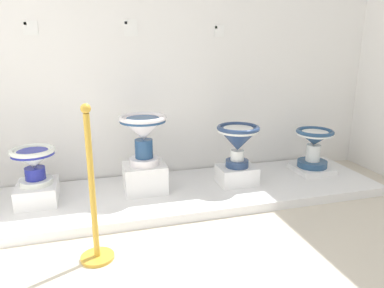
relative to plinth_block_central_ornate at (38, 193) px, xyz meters
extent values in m
cube|color=white|center=(1.39, 0.49, 1.37)|extent=(4.56, 0.06, 3.07)
cube|color=white|center=(1.39, -0.07, -0.13)|extent=(3.63, 1.02, 0.08)
cube|color=white|center=(0.00, 0.00, 0.00)|extent=(0.33, 0.40, 0.17)
cylinder|color=white|center=(0.00, 0.00, 0.11)|extent=(0.28, 0.28, 0.04)
cylinder|color=navy|center=(0.00, 0.00, 0.18)|extent=(0.17, 0.17, 0.10)
cone|color=white|center=(0.00, 0.00, 0.31)|extent=(0.36, 0.36, 0.15)
cylinder|color=navy|center=(0.00, 0.00, 0.36)|extent=(0.35, 0.35, 0.03)
torus|color=white|center=(0.00, 0.00, 0.38)|extent=(0.37, 0.37, 0.04)
cylinder|color=navy|center=(0.00, 0.00, 0.38)|extent=(0.25, 0.25, 0.01)
cube|color=white|center=(0.94, -0.02, 0.05)|extent=(0.38, 0.32, 0.26)
cylinder|color=white|center=(0.94, -0.02, 0.21)|extent=(0.27, 0.27, 0.07)
cylinder|color=navy|center=(0.94, -0.02, 0.33)|extent=(0.16, 0.16, 0.17)
cone|color=white|center=(0.94, -0.02, 0.52)|extent=(0.42, 0.42, 0.20)
cylinder|color=navy|center=(0.94, -0.02, 0.59)|extent=(0.41, 0.41, 0.03)
torus|color=white|center=(0.94, -0.02, 0.61)|extent=(0.42, 0.42, 0.04)
cylinder|color=navy|center=(0.94, -0.02, 0.61)|extent=(0.29, 0.29, 0.01)
cube|color=white|center=(1.83, -0.08, 0.00)|extent=(0.36, 0.29, 0.18)
cylinder|color=navy|center=(1.83, -0.08, 0.12)|extent=(0.22, 0.22, 0.07)
cylinder|color=white|center=(1.83, -0.08, 0.21)|extent=(0.13, 0.13, 0.10)
cone|color=navy|center=(1.83, -0.08, 0.37)|extent=(0.40, 0.40, 0.22)
cylinder|color=white|center=(1.83, -0.08, 0.46)|extent=(0.39, 0.39, 0.03)
torus|color=navy|center=(1.83, -0.08, 0.48)|extent=(0.41, 0.41, 0.04)
cylinder|color=white|center=(1.83, -0.08, 0.47)|extent=(0.28, 0.28, 0.01)
cube|color=white|center=(2.75, 0.02, -0.06)|extent=(0.38, 0.38, 0.05)
cylinder|color=navy|center=(2.75, 0.02, 0.00)|extent=(0.31, 0.31, 0.06)
cylinder|color=white|center=(2.75, 0.02, 0.12)|extent=(0.15, 0.15, 0.18)
cone|color=navy|center=(2.75, 0.02, 0.29)|extent=(0.38, 0.38, 0.14)
cylinder|color=white|center=(2.75, 0.02, 0.34)|extent=(0.37, 0.37, 0.03)
torus|color=navy|center=(2.75, 0.02, 0.36)|extent=(0.39, 0.39, 0.04)
cylinder|color=white|center=(2.75, 0.02, 0.35)|extent=(0.27, 0.27, 0.01)
cube|color=white|center=(0.04, 0.45, 1.38)|extent=(0.12, 0.01, 0.12)
cube|color=#5B9E4C|center=(0.00, 0.45, 1.42)|extent=(0.02, 0.01, 0.02)
cube|color=white|center=(0.92, 0.45, 1.39)|extent=(0.13, 0.01, 0.15)
cube|color=#386BAD|center=(0.88, 0.45, 1.44)|extent=(0.02, 0.01, 0.02)
cube|color=white|center=(1.81, 0.45, 1.37)|extent=(0.11, 0.01, 0.12)
cube|color=#5B9E4C|center=(1.78, 0.45, 1.41)|extent=(0.02, 0.01, 0.02)
cylinder|color=gold|center=(0.47, -0.90, -0.15)|extent=(0.23, 0.23, 0.02)
cylinder|color=gold|center=(0.47, -0.90, 0.35)|extent=(0.04, 0.04, 0.99)
sphere|color=gold|center=(0.47, -0.90, 0.87)|extent=(0.06, 0.06, 0.06)
camera|label=1|loc=(0.49, -3.18, 1.26)|focal=33.96mm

